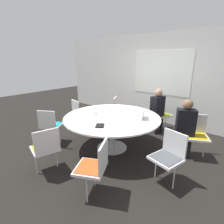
# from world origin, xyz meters

# --- Properties ---
(ground_plane) EXTENTS (16.00, 16.00, 0.00)m
(ground_plane) POSITION_xyz_m (0.00, 0.00, 0.00)
(ground_plane) COLOR black
(wall_back) EXTENTS (8.00, 0.07, 2.70)m
(wall_back) POSITION_xyz_m (0.00, 2.35, 1.35)
(wall_back) COLOR silver
(wall_back) RESTS_ON ground_plane
(conference_table) EXTENTS (2.08, 2.08, 0.76)m
(conference_table) POSITION_xyz_m (0.00, 0.00, 0.67)
(conference_table) COLOR #B7B7BC
(conference_table) RESTS_ON ground_plane
(chair_0) EXTENTS (0.59, 0.58, 0.86)m
(chair_0) POSITION_xyz_m (1.52, 0.88, 0.52)
(chair_0) COLOR silver
(chair_0) RESTS_ON ground_plane
(chair_1) EXTENTS (0.51, 0.53, 0.86)m
(chair_1) POSITION_xyz_m (0.35, 1.72, 0.52)
(chair_1) COLOR silver
(chair_1) RESTS_ON ground_plane
(chair_2) EXTENTS (0.58, 0.59, 0.86)m
(chair_2) POSITION_xyz_m (-0.75, 1.24, 0.52)
(chair_2) COLOR silver
(chair_2) RESTS_ON ground_plane
(chair_3) EXTENTS (0.53, 0.51, 0.86)m
(chair_3) POSITION_xyz_m (-1.43, 0.28, 0.52)
(chair_3) COLOR silver
(chair_3) RESTS_ON ground_plane
(chair_4) EXTENTS (0.59, 0.58, 0.86)m
(chair_4) POSITION_xyz_m (-1.23, -0.77, 0.52)
(chair_4) COLOR silver
(chair_4) RESTS_ON ground_plane
(chair_5) EXTENTS (0.52, 0.53, 0.86)m
(chair_5) POSITION_xyz_m (-0.31, -1.42, 0.52)
(chair_5) COLOR silver
(chair_5) RESTS_ON ground_plane
(chair_6) EXTENTS (0.58, 0.58, 0.86)m
(chair_6) POSITION_xyz_m (0.73, -1.26, 0.52)
(chair_6) COLOR silver
(chair_6) RESTS_ON ground_plane
(chair_7) EXTENTS (0.53, 0.52, 0.86)m
(chair_7) POSITION_xyz_m (1.43, -0.29, 0.52)
(chair_7) COLOR silver
(chair_7) RESTS_ON ground_plane
(person_0) EXTENTS (0.42, 0.36, 1.21)m
(person_0) POSITION_xyz_m (1.34, 0.70, 0.71)
(person_0) COLOR black
(person_0) RESTS_ON ground_plane
(person_1) EXTENTS (0.32, 0.40, 1.21)m
(person_1) POSITION_xyz_m (0.37, 1.47, 0.71)
(person_1) COLOR black
(person_1) RESTS_ON ground_plane
(laptop) EXTENTS (0.38, 0.41, 0.21)m
(laptop) POSITION_xyz_m (0.53, 0.28, 0.81)
(laptop) COLOR silver
(laptop) RESTS_ON conference_table
(spiral_notebook) EXTENTS (0.24, 0.26, 0.02)m
(spiral_notebook) POSITION_xyz_m (0.19, -0.58, 0.77)
(spiral_notebook) COLOR black
(spiral_notebook) RESTS_ON conference_table
(coffee_cup) EXTENTS (0.09, 0.09, 0.08)m
(coffee_cup) POSITION_xyz_m (-0.38, -0.13, 0.80)
(coffee_cup) COLOR white
(coffee_cup) RESTS_ON conference_table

